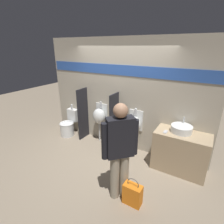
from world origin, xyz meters
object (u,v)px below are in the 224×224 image
object	(u,v)px
toilet	(69,125)
urinal_near_counter	(99,116)
cell_phone	(166,132)
person_in_vest	(120,149)
sink_basin	(182,129)
shopping_bag	(132,194)
urinal_far	(134,124)

from	to	relation	value
toilet	urinal_near_counter	bearing A→B (deg)	10.22
urinal_near_counter	toilet	bearing A→B (deg)	-169.78
cell_phone	toilet	distance (m)	2.88
toilet	person_in_vest	world-z (taller)	person_in_vest
sink_basin	urinal_near_counter	bearing A→B (deg)	177.60
urinal_near_counter	toilet	distance (m)	1.11
sink_basin	person_in_vest	distance (m)	1.49
urinal_near_counter	toilet	world-z (taller)	urinal_near_counter
urinal_near_counter	shopping_bag	size ratio (longest dim) A/B	2.18
urinal_near_counter	person_in_vest	distance (m)	1.99
shopping_bag	urinal_near_counter	bearing A→B (deg)	139.06
person_in_vest	shopping_bag	bearing A→B (deg)	-54.79
urinal_near_counter	shopping_bag	world-z (taller)	urinal_near_counter
cell_phone	urinal_far	bearing A→B (deg)	162.85
urinal_far	toilet	size ratio (longest dim) A/B	1.26
shopping_bag	toilet	bearing A→B (deg)	154.63
sink_basin	person_in_vest	bearing A→B (deg)	-117.70
cell_phone	toilet	size ratio (longest dim) A/B	0.16
sink_basin	shopping_bag	distance (m)	1.60
urinal_near_counter	shopping_bag	distance (m)	2.27
toilet	person_in_vest	size ratio (longest dim) A/B	0.51
cell_phone	toilet	bearing A→B (deg)	178.56
sink_basin	urinal_far	world-z (taller)	sink_basin
urinal_far	toilet	distance (m)	2.06
toilet	cell_phone	bearing A→B (deg)	-1.44
cell_phone	toilet	world-z (taller)	toilet
shopping_bag	sink_basin	bearing A→B (deg)	72.88
cell_phone	person_in_vest	xyz separation A→B (m)	(-0.42, -1.16, 0.08)
cell_phone	urinal_near_counter	distance (m)	1.84
sink_basin	cell_phone	size ratio (longest dim) A/B	2.98
toilet	shopping_bag	bearing A→B (deg)	-25.37
urinal_near_counter	toilet	size ratio (longest dim) A/B	1.26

